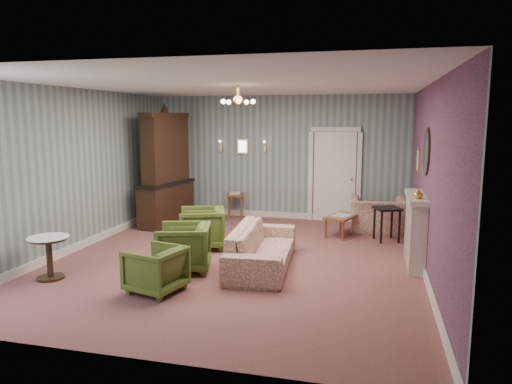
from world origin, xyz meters
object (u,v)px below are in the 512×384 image
(pedestal_table, at_px, (50,258))
(olive_chair_a, at_px, (155,267))
(sofa_chintz, at_px, (262,240))
(coffee_table, at_px, (342,225))
(olive_chair_c, at_px, (202,226))
(wingback_chair, at_px, (378,209))
(fireplace, at_px, (415,230))
(side_table_black, at_px, (387,224))
(olive_chair_b, at_px, (184,245))
(dresser, at_px, (165,166))

(pedestal_table, bearing_deg, olive_chair_a, -3.55)
(sofa_chintz, bearing_deg, coffee_table, -29.39)
(olive_chair_c, xyz_separation_m, wingback_chair, (3.14, 2.10, 0.08))
(fireplace, xyz_separation_m, coffee_table, (-1.28, 1.66, -0.37))
(sofa_chintz, bearing_deg, fireplace, -78.04)
(side_table_black, distance_m, pedestal_table, 6.01)
(wingback_chair, height_order, fireplace, fireplace)
(olive_chair_a, xyz_separation_m, pedestal_table, (-1.76, 0.11, -0.03))
(olive_chair_b, bearing_deg, coffee_table, 126.17)
(sofa_chintz, height_order, fireplace, fireplace)
(pedestal_table, bearing_deg, fireplace, 21.11)
(dresser, bearing_deg, olive_chair_a, -57.90)
(olive_chair_b, distance_m, sofa_chintz, 1.25)
(olive_chair_c, bearing_deg, pedestal_table, -55.98)
(olive_chair_b, bearing_deg, olive_chair_a, -15.97)
(olive_chair_b, bearing_deg, pedestal_table, -79.66)
(olive_chair_c, xyz_separation_m, sofa_chintz, (1.34, -0.81, 0.03))
(side_table_black, bearing_deg, dresser, 175.74)
(dresser, xyz_separation_m, coffee_table, (3.91, -0.13, -1.11))
(dresser, height_order, coffee_table, dresser)
(olive_chair_a, relative_size, olive_chair_b, 0.86)
(wingback_chair, bearing_deg, olive_chair_a, 54.60)
(fireplace, xyz_separation_m, pedestal_table, (-5.30, -2.05, -0.26))
(olive_chair_b, height_order, fireplace, fireplace)
(side_table_black, bearing_deg, olive_chair_b, -140.04)
(side_table_black, relative_size, pedestal_table, 1.04)
(side_table_black, bearing_deg, fireplace, -74.13)
(olive_chair_c, distance_m, pedestal_table, 2.69)
(coffee_table, bearing_deg, olive_chair_c, -147.73)
(olive_chair_a, height_order, side_table_black, olive_chair_a)
(fireplace, distance_m, coffee_table, 2.13)
(dresser, bearing_deg, sofa_chintz, -32.03)
(sofa_chintz, relative_size, fireplace, 1.60)
(wingback_chair, height_order, side_table_black, wingback_chair)
(olive_chair_b, height_order, dresser, dresser)
(fireplace, bearing_deg, olive_chair_a, -148.64)
(olive_chair_b, relative_size, sofa_chintz, 0.36)
(dresser, relative_size, pedestal_table, 4.08)
(olive_chair_a, bearing_deg, wingback_chair, 160.49)
(wingback_chair, height_order, coffee_table, wingback_chair)
(sofa_chintz, bearing_deg, side_table_black, -47.21)
(sofa_chintz, distance_m, dresser, 3.85)
(olive_chair_a, distance_m, side_table_black, 4.76)
(fireplace, bearing_deg, olive_chair_c, 178.15)
(olive_chair_b, height_order, wingback_chair, wingback_chair)
(wingback_chair, xyz_separation_m, fireplace, (0.58, -2.22, 0.09))
(sofa_chintz, relative_size, side_table_black, 3.33)
(wingback_chair, xyz_separation_m, side_table_black, (0.17, -0.80, -0.15))
(olive_chair_a, relative_size, fireplace, 0.50)
(wingback_chair, relative_size, coffee_table, 1.34)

